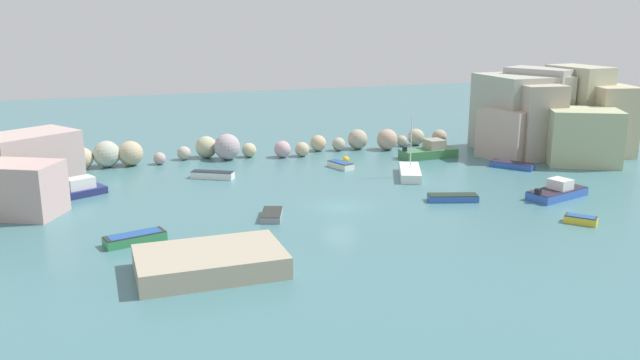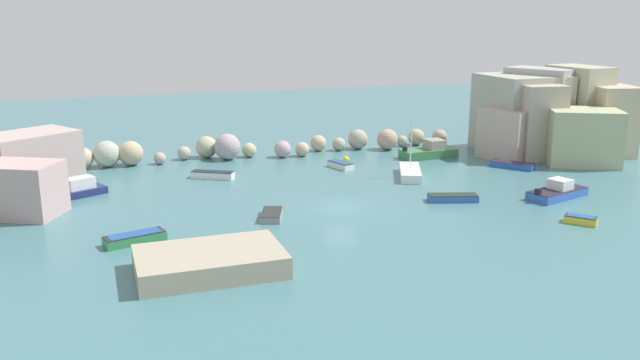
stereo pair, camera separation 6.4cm
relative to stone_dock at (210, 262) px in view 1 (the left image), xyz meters
The scene contains 16 objects.
cove_water 15.92m from the stone_dock, 39.99° to the left, with size 160.00×160.00×0.00m, color #43747B.
cliff_headland_right 48.08m from the stone_dock, 29.19° to the left, with size 20.10×18.38×9.40m.
rock_breakwater 32.21m from the stone_dock, 73.66° to the left, with size 44.38×4.69×2.75m.
stone_dock is the anchor object (origin of this frame).
channel_buoy 31.07m from the stone_dock, 53.88° to the left, with size 0.68×0.68×0.68m, color gold.
moored_boat_0 28.09m from the stone_dock, 38.65° to the left, with size 4.03×6.06×6.15m.
moored_boat_1 23.37m from the stone_dock, 22.35° to the left, with size 4.29×2.43×0.58m.
moored_boat_2 23.25m from the stone_dock, 80.00° to the left, with size 4.05×2.94×0.69m.
moored_boat_3 37.07m from the stone_dock, 41.58° to the left, with size 6.19×2.66×1.94m.
moored_boat_4 7.86m from the stone_dock, 120.56° to the left, with size 4.31×2.39×0.68m.
moored_boat_5 37.62m from the stone_dock, 27.78° to the left, with size 3.70×4.18×0.61m.
moored_boat_6 22.00m from the stone_dock, 112.31° to the left, with size 6.39×4.59×1.56m.
moored_boat_7 28.61m from the stone_dock, 53.65° to the left, with size 2.07×3.12×0.63m.
moored_boat_8 31.35m from the stone_dock, 12.98° to the left, with size 5.99×3.74×1.57m.
moored_boat_9 11.13m from the stone_dock, 56.02° to the left, with size 2.43×3.41×0.51m.
moored_boat_10 27.62m from the stone_dock, ahead, with size 2.28×2.39×0.60m.
Camera 1 is at (-17.83, -47.58, 15.30)m, focal length 37.05 mm.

